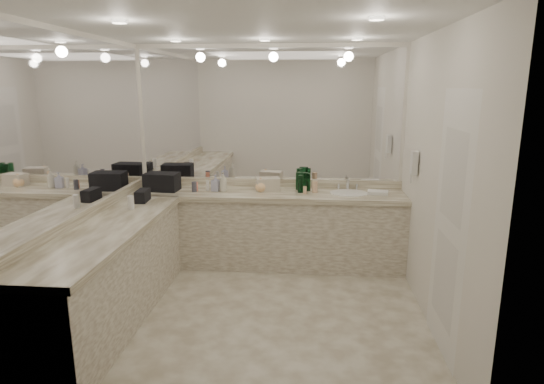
# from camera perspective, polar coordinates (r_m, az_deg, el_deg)

# --- Properties ---
(floor) EXTENTS (3.20, 3.20, 0.00)m
(floor) POSITION_cam_1_polar(r_m,az_deg,el_deg) (4.54, -2.03, -14.61)
(floor) COLOR beige
(floor) RESTS_ON ground
(ceiling) EXTENTS (3.20, 3.20, 0.00)m
(ceiling) POSITION_cam_1_polar(r_m,az_deg,el_deg) (4.05, -2.35, 20.00)
(ceiling) COLOR white
(ceiling) RESTS_ON floor
(wall_back) EXTENTS (3.20, 0.02, 2.60)m
(wall_back) POSITION_cam_1_polar(r_m,az_deg,el_deg) (5.57, -0.27, 4.73)
(wall_back) COLOR silver
(wall_back) RESTS_ON floor
(wall_left) EXTENTS (0.02, 3.00, 2.60)m
(wall_left) POSITION_cam_1_polar(r_m,az_deg,el_deg) (4.58, -22.46, 1.89)
(wall_left) COLOR silver
(wall_left) RESTS_ON floor
(wall_right) EXTENTS (0.02, 3.00, 2.60)m
(wall_right) POSITION_cam_1_polar(r_m,az_deg,el_deg) (4.22, 19.94, 1.20)
(wall_right) COLOR silver
(wall_right) RESTS_ON floor
(vanity_back_base) EXTENTS (3.20, 0.60, 0.84)m
(vanity_back_base) POSITION_cam_1_polar(r_m,az_deg,el_deg) (5.48, -0.55, -4.87)
(vanity_back_base) COLOR beige
(vanity_back_base) RESTS_ON floor
(vanity_back_top) EXTENTS (3.20, 0.64, 0.06)m
(vanity_back_top) POSITION_cam_1_polar(r_m,az_deg,el_deg) (5.35, -0.57, -0.31)
(vanity_back_top) COLOR beige
(vanity_back_top) RESTS_ON vanity_back_base
(vanity_left_base) EXTENTS (0.60, 2.40, 0.84)m
(vanity_left_base) POSITION_cam_1_polar(r_m,az_deg,el_deg) (4.44, -19.73, -10.11)
(vanity_left_base) COLOR beige
(vanity_left_base) RESTS_ON floor
(vanity_left_top) EXTENTS (0.64, 2.42, 0.06)m
(vanity_left_top) POSITION_cam_1_polar(r_m,az_deg,el_deg) (4.29, -20.07, -4.57)
(vanity_left_top) COLOR beige
(vanity_left_top) RESTS_ON vanity_left_base
(backsplash_back) EXTENTS (3.20, 0.04, 0.10)m
(backsplash_back) POSITION_cam_1_polar(r_m,az_deg,el_deg) (5.62, -0.29, 1.17)
(backsplash_back) COLOR beige
(backsplash_back) RESTS_ON vanity_back_top
(backsplash_left) EXTENTS (0.04, 3.00, 0.10)m
(backsplash_left) POSITION_cam_1_polar(r_m,az_deg,el_deg) (4.65, -21.86, -2.34)
(backsplash_left) COLOR beige
(backsplash_left) RESTS_ON vanity_left_top
(mirror_back) EXTENTS (3.12, 0.01, 1.55)m
(mirror_back) POSITION_cam_1_polar(r_m,az_deg,el_deg) (5.51, -0.29, 9.60)
(mirror_back) COLOR white
(mirror_back) RESTS_ON wall_back
(mirror_left) EXTENTS (0.01, 2.92, 1.55)m
(mirror_left) POSITION_cam_1_polar(r_m,az_deg,el_deg) (4.52, -22.85, 7.80)
(mirror_left) COLOR white
(mirror_left) RESTS_ON wall_left
(sink) EXTENTS (0.44, 0.44, 0.03)m
(sink) POSITION_cam_1_polar(r_m,az_deg,el_deg) (5.35, 9.62, -0.23)
(sink) COLOR white
(sink) RESTS_ON vanity_back_top
(faucet) EXTENTS (0.24, 0.16, 0.14)m
(faucet) POSITION_cam_1_polar(r_m,az_deg,el_deg) (5.54, 9.48, 1.03)
(faucet) COLOR silver
(faucet) RESTS_ON vanity_back_top
(wall_phone) EXTENTS (0.06, 0.10, 0.24)m
(wall_phone) POSITION_cam_1_polar(r_m,az_deg,el_deg) (4.87, 17.41, 3.49)
(wall_phone) COLOR white
(wall_phone) RESTS_ON wall_right
(door) EXTENTS (0.02, 0.82, 2.10)m
(door) POSITION_cam_1_polar(r_m,az_deg,el_deg) (3.81, 21.34, -4.04)
(door) COLOR white
(door) RESTS_ON wall_right
(black_toiletry_bag) EXTENTS (0.40, 0.27, 0.22)m
(black_toiletry_bag) POSITION_cam_1_polar(r_m,az_deg,el_deg) (5.56, -13.64, 1.31)
(black_toiletry_bag) COLOR black
(black_toiletry_bag) RESTS_ON vanity_back_top
(black_bag_spill) EXTENTS (0.13, 0.25, 0.13)m
(black_bag_spill) POSITION_cam_1_polar(r_m,az_deg,el_deg) (5.09, -15.93, -0.41)
(black_bag_spill) COLOR black
(black_bag_spill) RESTS_ON vanity_left_top
(cream_cosmetic_case) EXTENTS (0.30, 0.22, 0.16)m
(cream_cosmetic_case) POSITION_cam_1_polar(r_m,az_deg,el_deg) (5.41, -0.51, 1.01)
(cream_cosmetic_case) COLOR beige
(cream_cosmetic_case) RESTS_ON vanity_back_top
(hand_towel) EXTENTS (0.25, 0.19, 0.04)m
(hand_towel) POSITION_cam_1_polar(r_m,az_deg,el_deg) (5.38, 13.14, -0.06)
(hand_towel) COLOR white
(hand_towel) RESTS_ON vanity_back_top
(lotion_left) EXTENTS (0.06, 0.06, 0.14)m
(lotion_left) POSITION_cam_1_polar(r_m,az_deg,el_deg) (4.80, -17.28, -1.28)
(lotion_left) COLOR white
(lotion_left) RESTS_ON vanity_left_top
(soap_bottle_a) EXTENTS (0.11, 0.11, 0.23)m
(soap_bottle_a) POSITION_cam_1_polar(r_m,az_deg,el_deg) (5.38, -6.14, 1.28)
(soap_bottle_a) COLOR beige
(soap_bottle_a) RESTS_ON vanity_back_top
(soap_bottle_b) EXTENTS (0.11, 0.11, 0.20)m
(soap_bottle_b) POSITION_cam_1_polar(r_m,az_deg,el_deg) (5.42, -7.09, 1.15)
(soap_bottle_b) COLOR #ADAFCB
(soap_bottle_b) RESTS_ON vanity_back_top
(soap_bottle_c) EXTENTS (0.16, 0.16, 0.17)m
(soap_bottle_c) POSITION_cam_1_polar(r_m,az_deg,el_deg) (5.35, -1.44, 0.91)
(soap_bottle_c) COLOR #FEC98A
(soap_bottle_c) RESTS_ON vanity_back_top
(green_bottle_0) EXTENTS (0.07, 0.07, 0.21)m
(green_bottle_0) POSITION_cam_1_polar(r_m,az_deg,el_deg) (5.47, 3.37, 1.40)
(green_bottle_0) COLOR #135628
(green_bottle_0) RESTS_ON vanity_back_top
(green_bottle_1) EXTENTS (0.07, 0.07, 0.22)m
(green_bottle_1) POSITION_cam_1_polar(r_m,az_deg,el_deg) (5.40, 4.16, 1.30)
(green_bottle_1) COLOR #135628
(green_bottle_1) RESTS_ON vanity_back_top
(green_bottle_2) EXTENTS (0.06, 0.06, 0.21)m
(green_bottle_2) POSITION_cam_1_polar(r_m,az_deg,el_deg) (5.42, 4.52, 1.27)
(green_bottle_2) COLOR #135628
(green_bottle_2) RESTS_ON vanity_back_top
(green_bottle_3) EXTENTS (0.07, 0.07, 0.20)m
(green_bottle_3) POSITION_cam_1_polar(r_m,az_deg,el_deg) (5.32, 3.63, 1.02)
(green_bottle_3) COLOR #135628
(green_bottle_3) RESTS_ON vanity_back_top
(amenity_bottle_0) EXTENTS (0.06, 0.06, 0.12)m
(amenity_bottle_0) POSITION_cam_1_polar(r_m,az_deg,el_deg) (5.42, -9.74, 0.65)
(amenity_bottle_0) COLOR #3F3F4C
(amenity_bottle_0) RESTS_ON vanity_back_top
(amenity_bottle_1) EXTENTS (0.07, 0.07, 0.14)m
(amenity_bottle_1) POSITION_cam_1_polar(r_m,az_deg,el_deg) (5.33, 5.40, 0.66)
(amenity_bottle_1) COLOR #E0B28C
(amenity_bottle_1) RESTS_ON vanity_back_top
(amenity_bottle_2) EXTENTS (0.05, 0.05, 0.11)m
(amenity_bottle_2) POSITION_cam_1_polar(r_m,az_deg,el_deg) (5.46, -9.54, 0.68)
(amenity_bottle_2) COLOR #E57F66
(amenity_bottle_2) RESTS_ON vanity_back_top
(amenity_bottle_3) EXTENTS (0.04, 0.04, 0.12)m
(amenity_bottle_3) POSITION_cam_1_polar(r_m,az_deg,el_deg) (5.46, -8.08, 0.81)
(amenity_bottle_3) COLOR white
(amenity_bottle_3) RESTS_ON vanity_back_top
(amenity_bottle_4) EXTENTS (0.04, 0.04, 0.09)m
(amenity_bottle_4) POSITION_cam_1_polar(r_m,az_deg,el_deg) (5.26, 4.14, 0.24)
(amenity_bottle_4) COLOR #E0B28C
(amenity_bottle_4) RESTS_ON vanity_back_top
(amenity_bottle_5) EXTENTS (0.06, 0.06, 0.10)m
(amenity_bottle_5) POSITION_cam_1_polar(r_m,az_deg,el_deg) (5.69, -13.25, 0.99)
(amenity_bottle_5) COLOR #E0B28C
(amenity_bottle_5) RESTS_ON vanity_back_top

